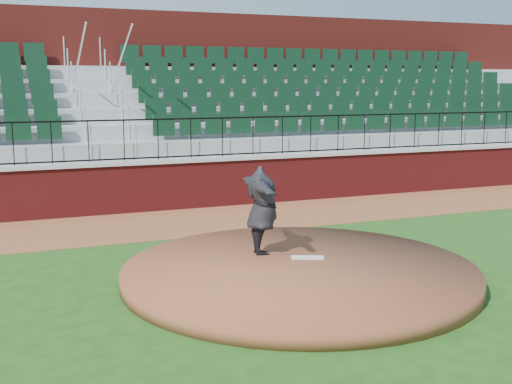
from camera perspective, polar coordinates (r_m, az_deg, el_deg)
ground at (r=10.50m, az=3.09°, el=-8.29°), size 90.00×90.00×0.00m
warning_track at (r=15.40m, az=-5.43°, el=-2.51°), size 34.00×3.20×0.01m
field_wall at (r=16.81m, az=-7.02°, el=0.54°), size 34.00×0.35×1.20m
wall_cap at (r=16.72m, az=-7.07°, el=2.74°), size 34.00×0.45×0.10m
wall_railing at (r=16.66m, az=-7.11°, el=4.62°), size 34.00×0.05×1.00m
seating_stands at (r=19.27m, az=-9.24°, el=6.72°), size 34.00×5.10×4.60m
concourse_wall at (r=21.99m, az=-10.90°, el=8.19°), size 34.00×0.50×5.50m
pitchers_mound at (r=10.82m, az=3.81°, el=-7.06°), size 5.80×5.80×0.25m
pitching_rubber at (r=11.21m, az=4.52°, el=-5.71°), size 0.56×0.35×0.04m
pitcher at (r=11.30m, az=0.52°, el=-1.60°), size 0.78×1.97×1.56m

